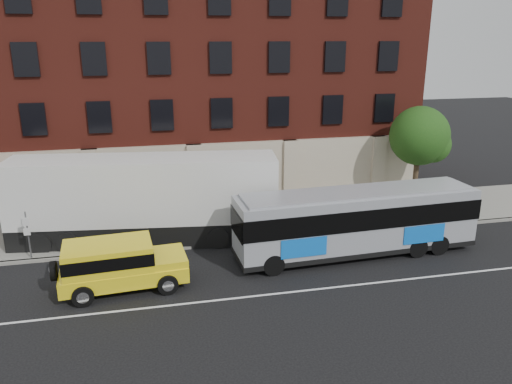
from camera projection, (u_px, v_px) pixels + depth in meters
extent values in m
plane|color=black|center=(227.00, 306.00, 20.03)|extent=(120.00, 120.00, 0.00)
cube|color=gray|center=(201.00, 225.00, 28.39)|extent=(60.00, 6.00, 0.15)
cube|color=gray|center=(208.00, 245.00, 25.59)|extent=(60.00, 0.25, 0.15)
cube|color=white|center=(225.00, 299.00, 20.49)|extent=(60.00, 0.12, 0.01)
cube|color=maroon|center=(184.00, 78.00, 33.57)|extent=(30.00, 10.00, 15.00)
cube|color=#B8AE92|center=(195.00, 177.00, 30.42)|extent=(30.00, 0.35, 4.00)
cube|color=#B8AE92|center=(92.00, 183.00, 29.09)|extent=(0.90, 0.55, 4.00)
cube|color=#B8AE92|center=(195.00, 177.00, 30.33)|extent=(0.90, 0.55, 4.00)
cube|color=#B8AE92|center=(290.00, 171.00, 31.57)|extent=(0.90, 0.55, 4.00)
cube|color=#B8AE92|center=(377.00, 166.00, 32.80)|extent=(0.90, 0.55, 4.00)
cube|color=black|center=(34.00, 119.00, 27.55)|extent=(1.30, 0.20, 1.80)
cube|color=black|center=(100.00, 117.00, 28.27)|extent=(1.30, 0.20, 1.80)
cube|color=black|center=(162.00, 115.00, 28.99)|extent=(1.30, 0.20, 1.80)
cube|color=black|center=(222.00, 113.00, 29.71)|extent=(1.30, 0.20, 1.80)
cube|color=black|center=(278.00, 111.00, 30.43)|extent=(1.30, 0.20, 1.80)
cube|color=black|center=(332.00, 110.00, 31.15)|extent=(1.30, 0.20, 1.80)
cube|color=black|center=(384.00, 108.00, 31.88)|extent=(1.30, 0.20, 1.80)
cube|color=black|center=(26.00, 59.00, 26.59)|extent=(1.30, 0.20, 1.80)
cube|color=black|center=(94.00, 59.00, 27.31)|extent=(1.30, 0.20, 1.80)
cube|color=black|center=(159.00, 58.00, 28.03)|extent=(1.30, 0.20, 1.80)
cube|color=black|center=(221.00, 58.00, 28.75)|extent=(1.30, 0.20, 1.80)
cube|color=black|center=(279.00, 57.00, 29.48)|extent=(1.30, 0.20, 1.80)
cube|color=black|center=(335.00, 57.00, 30.20)|extent=(1.30, 0.20, 1.80)
cube|color=black|center=(388.00, 56.00, 30.92)|extent=(1.30, 0.20, 1.80)
cube|color=black|center=(337.00, 0.00, 29.24)|extent=(1.30, 0.20, 1.80)
cube|color=black|center=(392.00, 1.00, 29.96)|extent=(1.30, 0.20, 1.80)
cube|color=black|center=(10.00, 194.00, 28.31)|extent=(2.60, 0.15, 2.80)
cube|color=black|center=(119.00, 188.00, 29.55)|extent=(2.60, 0.15, 2.80)
cube|color=black|center=(219.00, 182.00, 30.79)|extent=(2.60, 0.15, 2.80)
cube|color=black|center=(312.00, 176.00, 32.02)|extent=(2.60, 0.15, 2.80)
cylinder|color=slate|center=(28.00, 237.00, 23.68)|extent=(0.07, 0.07, 2.50)
cube|color=silver|center=(25.00, 222.00, 23.30)|extent=(0.30, 0.03, 0.40)
cube|color=silver|center=(27.00, 232.00, 23.45)|extent=(0.30, 0.03, 0.35)
cylinder|color=#34281A|center=(415.00, 182.00, 31.17)|extent=(0.32, 0.32, 3.00)
sphere|color=#153F12|center=(419.00, 136.00, 30.30)|extent=(3.60, 3.60, 3.60)
sphere|color=#153F12|center=(433.00, 145.00, 30.22)|extent=(2.20, 2.20, 2.20)
sphere|color=#153F12|center=(407.00, 141.00, 30.67)|extent=(2.00, 2.00, 2.00)
cube|color=#90939A|center=(357.00, 221.00, 24.26)|extent=(12.02, 3.05, 2.83)
cube|color=black|center=(355.00, 246.00, 24.66)|extent=(12.07, 3.10, 0.25)
cube|color=#90939A|center=(358.00, 192.00, 23.82)|extent=(11.41, 2.72, 0.12)
cube|color=black|center=(357.00, 212.00, 24.12)|extent=(12.10, 3.13, 0.99)
cube|color=blue|center=(304.00, 248.00, 22.45)|extent=(2.18, 0.14, 0.89)
cube|color=blue|center=(397.00, 216.00, 26.33)|extent=(2.18, 0.14, 0.89)
cylinder|color=black|center=(273.00, 265.00, 22.46)|extent=(1.01, 0.35, 0.99)
cylinder|color=black|center=(260.00, 246.00, 24.53)|extent=(1.01, 0.35, 0.99)
cylinder|color=black|center=(417.00, 248.00, 24.30)|extent=(1.01, 0.35, 0.99)
cylinder|color=black|center=(394.00, 231.00, 26.37)|extent=(1.01, 0.35, 0.99)
cylinder|color=black|center=(439.00, 245.00, 24.60)|extent=(1.01, 0.35, 0.99)
cylinder|color=black|center=(414.00, 229.00, 26.67)|extent=(1.01, 0.35, 0.99)
cube|color=yellow|center=(125.00, 273.00, 21.24)|extent=(5.37, 2.57, 0.65)
cube|color=yellow|center=(108.00, 256.00, 20.82)|extent=(3.74, 2.40, 1.09)
cube|color=black|center=(108.00, 255.00, 20.80)|extent=(3.79, 2.45, 0.54)
cube|color=yellow|center=(166.00, 257.00, 21.59)|extent=(1.78, 2.18, 0.33)
cube|color=black|center=(186.00, 264.00, 21.96)|extent=(0.20, 1.74, 0.60)
cylinder|color=black|center=(54.00, 271.00, 20.33)|extent=(0.30, 0.84, 0.83)
cylinder|color=black|center=(168.00, 285.00, 20.82)|extent=(0.89, 0.37, 0.87)
cylinder|color=silver|center=(168.00, 285.00, 20.82)|extent=(0.50, 0.36, 0.48)
cylinder|color=black|center=(162.00, 263.00, 22.76)|extent=(0.89, 0.37, 0.87)
cylinder|color=silver|center=(162.00, 263.00, 22.76)|extent=(0.50, 0.36, 0.48)
cylinder|color=black|center=(83.00, 296.00, 19.89)|extent=(0.89, 0.37, 0.87)
cylinder|color=silver|center=(83.00, 296.00, 19.89)|extent=(0.50, 0.36, 0.48)
cylinder|color=black|center=(84.00, 273.00, 21.83)|extent=(0.89, 0.37, 0.87)
cylinder|color=silver|center=(84.00, 273.00, 21.83)|extent=(0.50, 0.36, 0.48)
cube|color=black|center=(147.00, 230.00, 26.22)|extent=(13.71, 4.37, 1.24)
cube|color=white|center=(144.00, 189.00, 25.54)|extent=(13.72, 4.41, 3.26)
cylinder|color=black|center=(40.00, 244.00, 24.56)|extent=(1.15, 0.45, 1.12)
cylinder|color=black|center=(56.00, 225.00, 27.02)|extent=(1.15, 0.45, 1.12)
cylinder|color=black|center=(69.00, 243.00, 24.68)|extent=(1.15, 0.45, 1.12)
cylinder|color=black|center=(81.00, 224.00, 27.14)|extent=(1.15, 0.45, 1.12)
cylinder|color=black|center=(218.00, 238.00, 25.33)|extent=(1.15, 0.45, 1.12)
cylinder|color=black|center=(218.00, 220.00, 27.79)|extent=(1.15, 0.45, 1.12)
cylinder|color=black|center=(245.00, 237.00, 25.45)|extent=(1.15, 0.45, 1.12)
cylinder|color=black|center=(242.00, 219.00, 27.90)|extent=(1.15, 0.45, 1.12)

